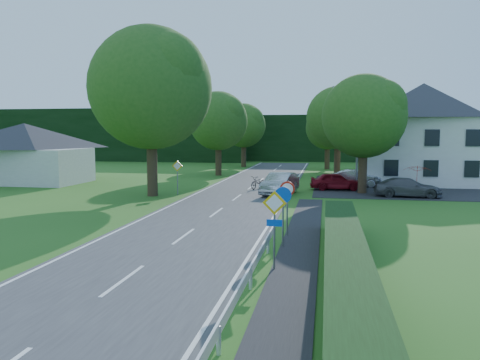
% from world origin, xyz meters
% --- Properties ---
extents(road, '(7.00, 80.00, 0.04)m').
position_xyz_m(road, '(0.00, 20.00, 0.02)').
color(road, '#38383B').
rests_on(road, ground).
extents(footpath, '(1.50, 44.00, 0.04)m').
position_xyz_m(footpath, '(4.95, 2.00, 0.02)').
color(footpath, black).
rests_on(footpath, ground).
extents(parking_pad, '(14.00, 16.00, 0.04)m').
position_xyz_m(parking_pad, '(12.00, 33.00, 0.02)').
color(parking_pad, black).
rests_on(parking_pad, ground).
extents(line_edge_left, '(0.12, 80.00, 0.01)m').
position_xyz_m(line_edge_left, '(-3.25, 20.00, 0.04)').
color(line_edge_left, white).
rests_on(line_edge_left, road).
extents(line_edge_right, '(0.12, 80.00, 0.01)m').
position_xyz_m(line_edge_right, '(3.25, 20.00, 0.04)').
color(line_edge_right, white).
rests_on(line_edge_right, road).
extents(line_centre, '(0.12, 80.00, 0.01)m').
position_xyz_m(line_centre, '(0.00, 20.00, 0.04)').
color(line_centre, white).
rests_on(line_centre, road).
extents(tree_main, '(9.40, 9.40, 11.64)m').
position_xyz_m(tree_main, '(-6.00, 24.00, 5.82)').
color(tree_main, '#275419').
rests_on(tree_main, ground).
extents(tree_left_far, '(7.00, 7.00, 8.58)m').
position_xyz_m(tree_left_far, '(-5.00, 40.00, 4.29)').
color(tree_left_far, '#275419').
rests_on(tree_left_far, ground).
extents(tree_right_far, '(7.40, 7.40, 9.09)m').
position_xyz_m(tree_right_far, '(7.00, 42.00, 4.54)').
color(tree_right_far, '#275419').
rests_on(tree_right_far, ground).
extents(tree_left_back, '(6.60, 6.60, 8.07)m').
position_xyz_m(tree_left_back, '(-4.50, 52.00, 4.04)').
color(tree_left_back, '#275419').
rests_on(tree_left_back, ground).
extents(tree_right_back, '(6.20, 6.20, 7.56)m').
position_xyz_m(tree_right_back, '(6.00, 50.00, 3.78)').
color(tree_right_back, '#275419').
rests_on(tree_right_back, ground).
extents(tree_right_mid, '(7.00, 7.00, 8.58)m').
position_xyz_m(tree_right_mid, '(8.50, 28.00, 4.29)').
color(tree_right_mid, '#275419').
rests_on(tree_right_mid, ground).
extents(treeline_left, '(44.00, 6.00, 8.00)m').
position_xyz_m(treeline_left, '(-28.00, 62.00, 4.00)').
color(treeline_left, black).
rests_on(treeline_left, ground).
extents(treeline_right, '(30.00, 5.00, 7.00)m').
position_xyz_m(treeline_right, '(8.00, 66.00, 3.50)').
color(treeline_right, black).
rests_on(treeline_right, ground).
extents(bungalow_left, '(11.00, 6.50, 5.20)m').
position_xyz_m(bungalow_left, '(-20.00, 30.00, 2.71)').
color(bungalow_left, '#B9B9B5').
rests_on(bungalow_left, ground).
extents(house_white, '(10.60, 8.40, 8.60)m').
position_xyz_m(house_white, '(14.00, 36.00, 4.41)').
color(house_white, silver).
rests_on(house_white, ground).
extents(streetlight, '(2.03, 0.18, 8.00)m').
position_xyz_m(streetlight, '(8.06, 30.00, 4.46)').
color(streetlight, slate).
rests_on(streetlight, ground).
extents(sign_priority_right, '(0.78, 0.09, 2.59)m').
position_xyz_m(sign_priority_right, '(4.30, 7.98, 1.80)').
color(sign_priority_right, slate).
rests_on(sign_priority_right, ground).
extents(sign_roundabout, '(0.64, 0.08, 2.37)m').
position_xyz_m(sign_roundabout, '(4.30, 10.98, 1.67)').
color(sign_roundabout, slate).
rests_on(sign_roundabout, ground).
extents(sign_speed_limit, '(0.64, 0.11, 2.37)m').
position_xyz_m(sign_speed_limit, '(4.30, 12.97, 1.77)').
color(sign_speed_limit, slate).
rests_on(sign_speed_limit, ground).
extents(sign_priority_left, '(0.78, 0.09, 2.44)m').
position_xyz_m(sign_priority_left, '(-4.50, 24.98, 1.72)').
color(sign_priority_left, slate).
rests_on(sign_priority_left, ground).
extents(moving_car, '(2.52, 4.88, 1.53)m').
position_xyz_m(moving_car, '(2.70, 26.07, 0.81)').
color(moving_car, '#BBBCC0').
rests_on(moving_car, road).
extents(motorcycle, '(1.36, 2.00, 1.00)m').
position_xyz_m(motorcycle, '(0.72, 29.05, 0.54)').
color(motorcycle, black).
rests_on(motorcycle, road).
extents(parked_car_red, '(4.00, 1.83, 1.33)m').
position_xyz_m(parked_car_red, '(6.65, 29.54, 0.70)').
color(parked_car_red, maroon).
rests_on(parked_car_red, parking_pad).
extents(parked_car_silver_a, '(4.21, 1.70, 1.36)m').
position_xyz_m(parked_car_silver_a, '(8.28, 32.04, 0.72)').
color(parked_car_silver_a, '#A9A8AD').
rests_on(parked_car_silver_a, parking_pad).
extents(parked_car_grey, '(4.50, 1.97, 1.29)m').
position_xyz_m(parked_car_grey, '(11.39, 26.50, 0.68)').
color(parked_car_grey, '#4F4E53').
rests_on(parked_car_grey, parking_pad).
extents(parked_car_silver_b, '(4.58, 2.50, 1.22)m').
position_xyz_m(parked_car_silver_b, '(14.31, 33.94, 0.65)').
color(parked_car_silver_b, '#9F9DA4').
rests_on(parked_car_silver_b, parking_pad).
extents(parasol, '(2.26, 2.30, 1.89)m').
position_xyz_m(parasol, '(12.71, 30.44, 0.98)').
color(parasol, red).
rests_on(parasol, parking_pad).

